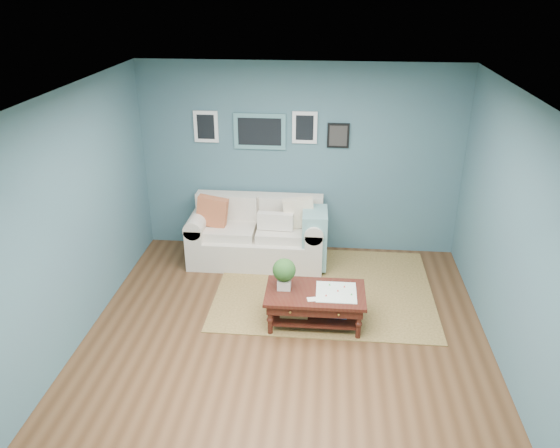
# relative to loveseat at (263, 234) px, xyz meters

# --- Properties ---
(room_shell) EXTENTS (5.00, 5.02, 2.70)m
(room_shell) POSITION_rel_loveseat_xyz_m (0.47, -1.97, 0.96)
(room_shell) COLOR brown
(room_shell) RESTS_ON ground
(area_rug) EXTENTS (2.75, 2.20, 0.01)m
(area_rug) POSITION_rel_loveseat_xyz_m (0.89, -0.74, -0.39)
(area_rug) COLOR brown
(area_rug) RESTS_ON ground
(loveseat) EXTENTS (1.91, 0.87, 0.98)m
(loveseat) POSITION_rel_loveseat_xyz_m (0.00, 0.00, 0.00)
(loveseat) COLOR silver
(loveseat) RESTS_ON ground
(coffee_table) EXTENTS (1.14, 0.67, 0.80)m
(coffee_table) POSITION_rel_loveseat_xyz_m (0.73, -1.51, -0.05)
(coffee_table) COLOR #380C0C
(coffee_table) RESTS_ON ground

